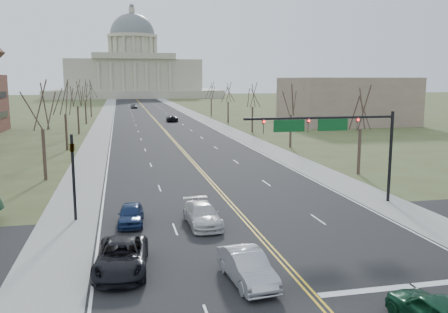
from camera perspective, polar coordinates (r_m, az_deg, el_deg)
name	(u,v)px	position (r m, az deg, el deg)	size (l,w,h in m)	color
ground	(305,287)	(23.44, 9.76, -15.21)	(600.00, 600.00, 0.00)	#424824
road	(151,115)	(130.31, -8.78, 4.92)	(20.00, 380.00, 0.01)	black
cross_road	(267,244)	(28.66, 5.18, -10.45)	(120.00, 14.00, 0.01)	black
sidewalk_left	(105,116)	(130.10, -14.08, 4.74)	(4.00, 380.00, 0.03)	gray
sidewalk_right	(195,115)	(131.62, -3.54, 5.05)	(4.00, 380.00, 0.03)	gray
center_line	(151,115)	(130.31, -8.78, 4.92)	(0.42, 380.00, 0.01)	gold
edge_line_left	(114,116)	(130.06, -13.10, 4.78)	(0.15, 380.00, 0.01)	silver
edge_line_right	(187,115)	(131.30, -4.49, 5.03)	(0.15, 380.00, 0.01)	silver
stop_bar	(413,286)	(24.86, 21.76, -14.24)	(9.50, 0.50, 0.01)	silver
capitol	(134,71)	(269.77, -10.83, 10.08)	(90.00, 60.00, 50.00)	#AFAB92
signal_mast	(332,131)	(36.92, 12.86, 2.98)	(12.12, 0.44, 7.20)	black
signal_left	(73,168)	(33.87, -17.70, -1.28)	(0.32, 0.36, 6.00)	black
tree_r_0	(361,111)	(49.83, 16.16, 5.33)	(3.74, 3.74, 8.50)	#33251E
tree_l_0	(41,108)	(48.31, -21.11, 5.43)	(3.96, 3.96, 9.00)	#33251E
tree_r_1	(291,102)	(68.05, 8.09, 6.56)	(3.74, 3.74, 8.50)	#33251E
tree_l_1	(65,100)	(68.13, -18.63, 6.50)	(3.96, 3.96, 9.00)	#33251E
tree_r_2	(253,97)	(87.05, 3.46, 7.21)	(3.74, 3.74, 8.50)	#33251E
tree_l_2	(77,95)	(88.03, -17.26, 7.09)	(3.96, 3.96, 9.00)	#33251E
tree_r_3	(228,93)	(106.42, 0.50, 7.60)	(3.74, 3.74, 8.50)	#33251E
tree_l_3	(85,92)	(107.97, -16.40, 7.46)	(3.96, 3.96, 9.00)	#33251E
tree_r_4	(211,91)	(125.99, -1.56, 7.86)	(3.74, 3.74, 8.50)	#33251E
tree_l_4	(90,90)	(127.92, -15.80, 7.71)	(3.96, 3.96, 9.00)	#33251E
bldg_right_mass	(346,101)	(107.27, 14.43, 6.49)	(25.00, 20.00, 10.00)	#756553
car_sb_inner_lead	(247,267)	(23.29, 2.81, -13.14)	(1.63, 4.68, 1.54)	#9B9CA3
car_sb_outer_lead	(121,257)	(25.03, -12.23, -11.72)	(2.55, 5.53, 1.54)	black
car_sb_inner_second	(202,215)	(31.83, -2.63, -7.01)	(2.04, 5.02, 1.46)	silver
car_sb_outer_second	(131,214)	(32.66, -11.14, -6.82)	(1.64, 4.08, 1.39)	navy
car_far_nb	(172,118)	(110.42, -6.27, 4.58)	(2.38, 5.16, 1.43)	black
car_far_sb	(134,106)	(162.47, -10.77, 5.98)	(1.81, 4.49, 1.53)	#494C51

